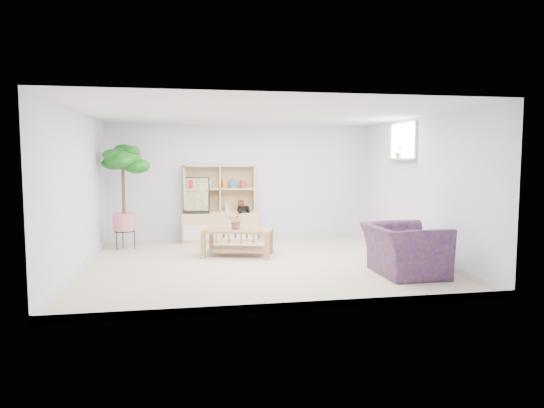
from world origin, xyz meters
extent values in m
cube|color=beige|center=(0.00, 0.00, 0.00)|extent=(5.50, 5.00, 0.01)
cube|color=white|center=(0.00, 0.00, 2.40)|extent=(5.50, 5.00, 0.01)
cube|color=silver|center=(0.00, 2.50, 1.20)|extent=(5.50, 0.01, 2.40)
cube|color=silver|center=(0.00, -2.50, 1.20)|extent=(5.50, 0.01, 2.40)
cube|color=silver|center=(-2.75, 0.00, 1.20)|extent=(0.01, 5.00, 2.40)
cube|color=silver|center=(2.75, 0.00, 1.20)|extent=(0.01, 5.00, 2.40)
cube|color=silver|center=(2.67, 0.60, 1.68)|extent=(0.14, 1.00, 0.04)
imported|color=#2B7933|center=(-0.31, 0.61, 0.62)|extent=(0.34, 0.33, 0.30)
imported|color=navy|center=(1.96, -1.14, 0.42)|extent=(0.99, 1.14, 0.84)
imported|color=#104C10|center=(2.67, 0.67, 1.81)|extent=(0.14, 0.12, 0.22)
camera|label=1|loc=(-1.17, -7.64, 1.69)|focal=32.00mm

